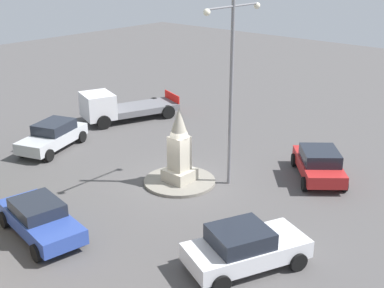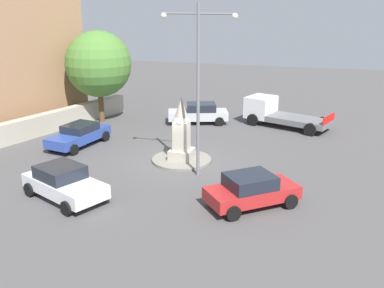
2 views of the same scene
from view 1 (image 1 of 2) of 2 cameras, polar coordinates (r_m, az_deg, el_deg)
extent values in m
plane|color=#4F4C4C|center=(23.48, -1.39, -4.32)|extent=(80.00, 80.00, 0.00)
cylinder|color=gray|center=(23.45, -1.39, -4.17)|extent=(3.29, 3.29, 0.14)
cube|color=#B2AA99|center=(23.31, -1.40, -3.43)|extent=(1.23, 1.23, 0.54)
cube|color=#B2AA99|center=(22.90, -1.42, -1.02)|extent=(0.80, 0.80, 1.58)
cone|color=#B2AA99|center=(22.40, -1.46, 2.47)|extent=(0.88, 0.88, 1.36)
cylinder|color=slate|center=(22.03, 4.38, 5.54)|extent=(0.16, 0.16, 8.38)
cylinder|color=slate|center=(20.69, 3.21, 14.96)|extent=(1.68, 0.08, 0.08)
cylinder|color=slate|center=(22.04, 6.01, 15.24)|extent=(1.68, 0.08, 0.08)
sphere|color=#F2EACC|center=(20.05, 1.67, 14.51)|extent=(0.28, 0.28, 0.28)
sphere|color=#F2EACC|center=(22.74, 7.28, 15.11)|extent=(0.28, 0.28, 0.28)
cube|color=#2D479E|center=(19.88, -16.59, -8.26)|extent=(2.34, 4.48, 0.57)
cube|color=#1E232D|center=(19.78, -16.94, -6.77)|extent=(1.83, 2.15, 0.46)
cylinder|color=black|center=(19.10, -12.34, -10.07)|extent=(0.32, 0.67, 0.64)
cylinder|color=black|center=(18.55, -16.99, -11.57)|extent=(0.32, 0.67, 0.64)
cylinder|color=black|center=(21.51, -16.09, -6.74)|extent=(0.32, 0.67, 0.64)
cylinder|color=black|center=(21.02, -20.27, -7.94)|extent=(0.32, 0.67, 0.64)
cube|color=silver|center=(17.44, 6.13, -11.73)|extent=(4.50, 3.34, 0.61)
cube|color=#1E232D|center=(17.01, 5.40, -10.28)|extent=(2.39, 2.29, 0.57)
cylinder|color=black|center=(18.92, 8.48, -10.11)|extent=(0.67, 0.46, 0.64)
cylinder|color=black|center=(17.68, 11.75, -12.77)|extent=(0.67, 0.46, 0.64)
cylinder|color=black|center=(17.69, 0.44, -12.25)|extent=(0.67, 0.46, 0.64)
cylinder|color=black|center=(16.36, 3.26, -15.38)|extent=(0.67, 0.46, 0.64)
cube|color=#B7BABF|center=(28.13, -15.34, 0.63)|extent=(4.56, 2.97, 0.60)
cube|color=#1E232D|center=(28.12, -15.16, 1.88)|extent=(2.43, 2.12, 0.54)
cylinder|color=black|center=(26.66, -15.72, -1.23)|extent=(0.68, 0.42, 0.64)
cylinder|color=black|center=(27.66, -18.48, -0.73)|extent=(0.68, 0.42, 0.64)
cylinder|color=black|center=(28.89, -12.22, 0.81)|extent=(0.68, 0.42, 0.64)
cylinder|color=black|center=(29.82, -14.88, 1.21)|extent=(0.68, 0.42, 0.64)
cube|color=#B22323|center=(24.43, 13.95, -2.40)|extent=(4.13, 3.87, 0.56)
cube|color=#1E232D|center=(24.10, 14.12, -1.28)|extent=(2.52, 2.48, 0.57)
cylinder|color=black|center=(25.60, 11.36, -1.76)|extent=(0.63, 0.58, 0.64)
cylinder|color=black|center=(25.97, 15.13, -1.76)|extent=(0.63, 0.58, 0.64)
cylinder|color=black|center=(23.12, 12.50, -4.39)|extent=(0.63, 0.58, 0.64)
cylinder|color=black|center=(23.53, 16.66, -4.34)|extent=(0.63, 0.58, 0.64)
cube|color=silver|center=(31.49, -10.49, 4.24)|extent=(2.35, 2.55, 1.51)
cube|color=slate|center=(32.65, -5.50, 4.06)|extent=(4.66, 3.40, 0.39)
cube|color=red|center=(33.35, -2.25, 5.30)|extent=(0.75, 1.90, 0.50)
cylinder|color=black|center=(30.76, -9.84, 2.41)|extent=(0.89, 0.55, 0.84)
cylinder|color=black|center=(32.65, -11.06, 3.41)|extent=(0.89, 0.55, 0.84)
cylinder|color=black|center=(32.30, -2.68, 3.59)|extent=(0.89, 0.55, 0.84)
cylinder|color=black|center=(34.10, -4.23, 4.49)|extent=(0.89, 0.55, 0.84)
camera|label=2|loc=(23.95, 59.38, 6.85)|focal=41.07mm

